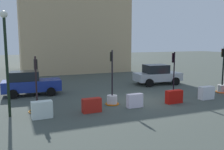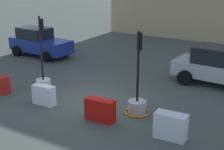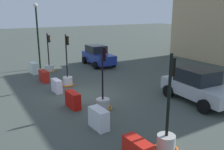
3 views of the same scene
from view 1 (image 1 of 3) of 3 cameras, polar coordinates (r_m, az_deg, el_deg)
The scene contains 14 objects.
ground_plane at distance 16.24m, azimuth 7.76°, elevation -6.02°, with size 120.00×120.00×0.00m, color #424A43.
traffic_light_0 at distance 14.18m, azimuth -17.32°, elevation -6.58°, with size 0.98×0.98×3.12m.
traffic_light_1 at distance 15.03m, azimuth 0.03°, elevation -5.23°, with size 0.86×0.86×3.39m.
traffic_light_2 at distance 17.36m, azimuth 14.31°, elevation -3.89°, with size 0.97×0.97×3.19m.
traffic_light_3 at distance 20.36m, azimuth 24.62°, elevation -2.31°, with size 0.90×0.90×3.52m.
construction_barrier_0 at distance 12.97m, azimuth -16.27°, elevation -7.89°, with size 1.06×0.51×0.89m.
construction_barrier_1 at distance 13.50m, azimuth -4.84°, elevation -7.17°, with size 1.07×0.46×0.79m.
construction_barrier_2 at distance 14.49m, azimuth 5.43°, elevation -6.06°, with size 0.98×0.40×0.82m.
construction_barrier_3 at distance 15.85m, azimuth 14.50°, elevation -5.01°, with size 1.13×0.45×0.83m.
construction_barrier_4 at distance 17.59m, azimuth 21.45°, elevation -3.96°, with size 1.06×0.51×0.87m.
car_blue_estate at distance 18.54m, azimuth -18.80°, elevation -1.89°, with size 4.18×2.17×1.77m.
car_silver_hatchback at distance 22.30m, azimuth 10.64°, elevation 0.09°, with size 4.31×2.42×1.80m.
building_main_facade at distance 33.30m, azimuth -9.65°, elevation 11.57°, with size 13.74×10.07×12.00m.
street_lamp_post at distance 13.35m, azimuth -23.82°, elevation 5.05°, with size 0.36×0.36×5.43m.
Camera 1 is at (-7.84, -13.66, 3.95)m, focal length 38.56 mm.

